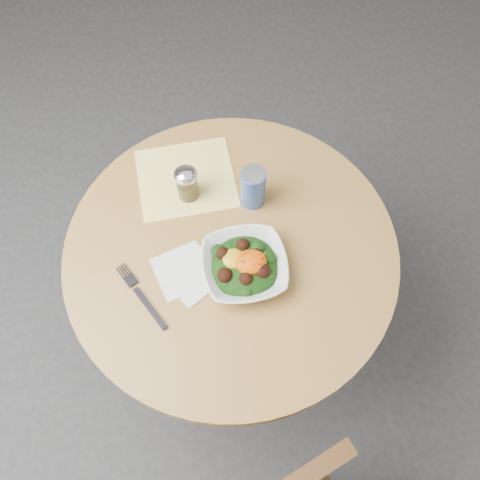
# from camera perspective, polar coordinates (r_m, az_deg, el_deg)

# --- Properties ---
(ground) EXTENTS (6.00, 6.00, 0.00)m
(ground) POSITION_cam_1_polar(r_m,az_deg,el_deg) (2.13, -0.67, -10.02)
(ground) COLOR #2B2B2D
(ground) RESTS_ON ground
(table) EXTENTS (0.90, 0.90, 0.75)m
(table) POSITION_cam_1_polar(r_m,az_deg,el_deg) (1.61, -0.87, -4.11)
(table) COLOR black
(table) RESTS_ON ground
(cloth_napkin) EXTENTS (0.27, 0.25, 0.00)m
(cloth_napkin) POSITION_cam_1_polar(r_m,az_deg,el_deg) (1.55, -5.77, 6.56)
(cloth_napkin) COLOR yellow
(cloth_napkin) RESTS_ON table
(paper_napkins) EXTENTS (0.20, 0.19, 0.00)m
(paper_napkins) POSITION_cam_1_polar(r_m,az_deg,el_deg) (1.40, -5.63, -3.49)
(paper_napkins) COLOR silver
(paper_napkins) RESTS_ON table
(salad_bowl) EXTENTS (0.23, 0.23, 0.08)m
(salad_bowl) POSITION_cam_1_polar(r_m,az_deg,el_deg) (1.37, 0.49, -2.77)
(salad_bowl) COLOR silver
(salad_bowl) RESTS_ON table
(fork) EXTENTS (0.11, 0.20, 0.00)m
(fork) POSITION_cam_1_polar(r_m,az_deg,el_deg) (1.39, -10.62, -5.69)
(fork) COLOR black
(fork) RESTS_ON table
(spice_shaker) EXTENTS (0.06, 0.06, 0.11)m
(spice_shaker) POSITION_cam_1_polar(r_m,az_deg,el_deg) (1.47, -5.69, 6.01)
(spice_shaker) COLOR silver
(spice_shaker) RESTS_ON table
(beverage_can) EXTENTS (0.07, 0.07, 0.13)m
(beverage_can) POSITION_cam_1_polar(r_m,az_deg,el_deg) (1.45, 1.40, 5.66)
(beverage_can) COLOR #0D2D97
(beverage_can) RESTS_ON table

